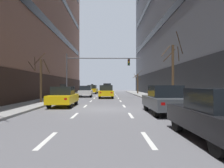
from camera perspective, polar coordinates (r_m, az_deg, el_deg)
name	(u,v)px	position (r m, az deg, el deg)	size (l,w,h in m)	color
ground_plane	(104,109)	(14.30, -2.29, -7.20)	(120.00, 120.00, 0.00)	slate
sidewalk_left	(16,108)	(15.74, -25.81, -6.28)	(3.03, 80.00, 0.14)	gray
sidewalk_right	(191,108)	(15.45, 21.70, -6.40)	(3.03, 80.00, 0.14)	gray
lane_stripe_l1_s2	(47,140)	(6.71, -18.22, -15.03)	(0.16, 2.00, 0.01)	silver
lane_stripe_l1_s3	(75,115)	(11.49, -10.66, -8.87)	(0.16, 2.00, 0.01)	silver
lane_stripe_l1_s4	(85,106)	(16.40, -7.66, -6.31)	(0.16, 2.00, 0.01)	silver
lane_stripe_l1_s5	(91,101)	(21.35, -6.06, -4.92)	(0.16, 2.00, 0.01)	silver
lane_stripe_l1_s6	(94,98)	(26.32, -5.07, -4.06)	(0.16, 2.00, 0.01)	silver
lane_stripe_l1_s7	(97,96)	(31.30, -4.39, -3.47)	(0.16, 2.00, 0.01)	silver
lane_stripe_l1_s8	(98,95)	(36.29, -3.90, -3.04)	(0.16, 2.00, 0.01)	silver
lane_stripe_l1_s9	(100,93)	(41.27, -3.53, -2.72)	(0.16, 2.00, 0.01)	silver
lane_stripe_l1_s10	(101,93)	(46.27, -3.24, -2.46)	(0.16, 2.00, 0.01)	silver
lane_stripe_l2_s2	(148,140)	(6.54, 10.32, -15.43)	(0.16, 2.00, 0.01)	silver
lane_stripe_l2_s3	(131,115)	(11.39, 5.38, -8.95)	(0.16, 2.00, 0.01)	silver
lane_stripe_l2_s4	(124,106)	(16.33, 3.47, -6.34)	(0.16, 2.00, 0.01)	silver
lane_stripe_l2_s5	(120,101)	(21.30, 2.45, -4.94)	(0.16, 2.00, 0.01)	silver
lane_stripe_l2_s6	(118,98)	(26.28, 1.83, -4.07)	(0.16, 2.00, 0.01)	silver
lane_stripe_l2_s7	(117,96)	(31.26, 1.40, -3.47)	(0.16, 2.00, 0.01)	silver
lane_stripe_l2_s8	(116,95)	(36.25, 1.09, -3.05)	(0.16, 2.00, 0.01)	silver
lane_stripe_l2_s9	(115,93)	(41.25, 0.86, -2.72)	(0.16, 2.00, 0.01)	silver
lane_stripe_l2_s10	(114,93)	(46.24, 0.67, -2.46)	(0.16, 2.00, 0.01)	silver
car_driving_0	(107,88)	(42.03, -1.41, -1.26)	(1.85, 4.34, 2.09)	black
car_driving_1	(86,91)	(29.34, -7.57, -2.11)	(1.98, 4.43, 1.64)	black
taxi_driving_2	(92,89)	(40.26, -5.68, -1.56)	(2.14, 4.72, 1.93)	black
taxi_driving_3	(63,97)	(16.39, -13.77, -3.54)	(1.80, 4.28, 1.78)	black
taxi_driving_4	(106,92)	(26.40, -1.70, -2.22)	(1.97, 4.60, 1.91)	black
car_parked_0	(219,115)	(6.86, 28.47, -7.96)	(1.90, 4.33, 1.61)	black
car_parked_1	(164,100)	(12.40, 14.75, -4.35)	(1.90, 4.54, 1.70)	black
traffic_signal_0	(91,67)	(25.93, -6.11, 4.87)	(9.56, 0.35, 5.67)	#4C4C51
street_tree_0	(138,83)	(38.96, 7.38, 0.38)	(2.00, 1.70, 4.53)	#4C3823
street_tree_1	(40,78)	(19.45, -19.88, 1.64)	(1.95, 1.97, 4.67)	#4C3823
street_tree_2	(173,71)	(18.19, 17.10, 3.53)	(1.93, 1.93, 6.07)	#4C3823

